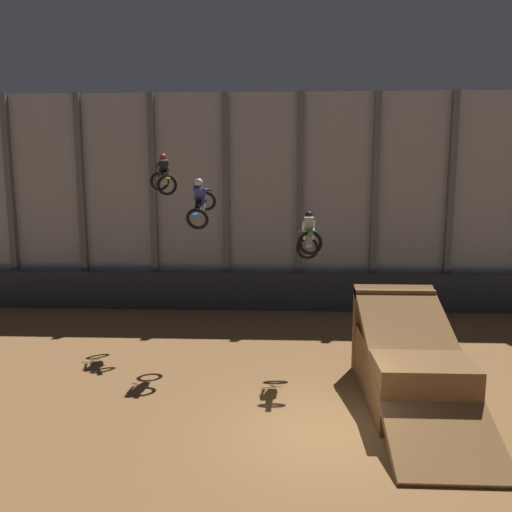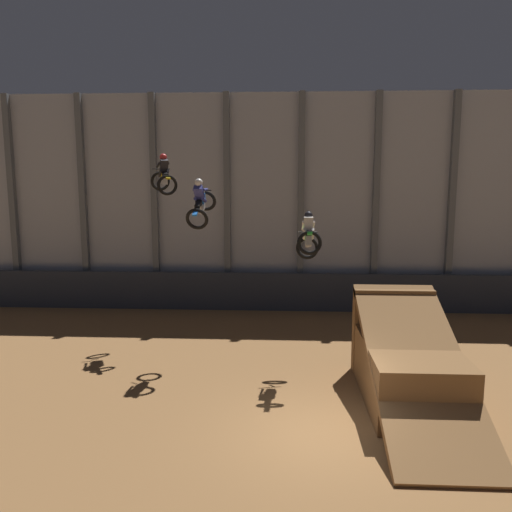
{
  "view_description": "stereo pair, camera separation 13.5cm",
  "coord_description": "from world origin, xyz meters",
  "px_view_note": "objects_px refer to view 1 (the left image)",
  "views": [
    {
      "loc": [
        -0.98,
        -10.99,
        5.9
      ],
      "look_at": [
        -1.75,
        6.2,
        3.29
      ],
      "focal_mm": 35.0,
      "sensor_mm": 36.0,
      "label": 1
    },
    {
      "loc": [
        -0.85,
        -10.98,
        5.9
      ],
      "look_at": [
        -1.75,
        6.2,
        3.29
      ],
      "focal_mm": 35.0,
      "sensor_mm": 36.0,
      "label": 2
    }
  ],
  "objects_px": {
    "dirt_ramp": "(407,363)",
    "rider_bike_center_air": "(201,203)",
    "rider_bike_right_air": "(309,238)",
    "rider_bike_left_air": "(163,177)"
  },
  "relations": [
    {
      "from": "dirt_ramp",
      "to": "rider_bike_right_air",
      "type": "bearing_deg",
      "value": 141.33
    },
    {
      "from": "dirt_ramp",
      "to": "rider_bike_left_air",
      "type": "distance_m",
      "value": 10.59
    },
    {
      "from": "dirt_ramp",
      "to": "rider_bike_center_air",
      "type": "relative_size",
      "value": 3.35
    },
    {
      "from": "dirt_ramp",
      "to": "rider_bike_center_air",
      "type": "bearing_deg",
      "value": 154.17
    },
    {
      "from": "rider_bike_left_air",
      "to": "rider_bike_right_air",
      "type": "xyz_separation_m",
      "value": [
        5.17,
        -2.99,
        -1.89
      ]
    },
    {
      "from": "dirt_ramp",
      "to": "rider_bike_left_air",
      "type": "relative_size",
      "value": 3.47
    },
    {
      "from": "dirt_ramp",
      "to": "rider_bike_right_air",
      "type": "xyz_separation_m",
      "value": [
        -2.6,
        2.08,
        3.21
      ]
    },
    {
      "from": "rider_bike_left_air",
      "to": "rider_bike_right_air",
      "type": "relative_size",
      "value": 1.06
    },
    {
      "from": "dirt_ramp",
      "to": "rider_bike_left_air",
      "type": "bearing_deg",
      "value": 146.88
    },
    {
      "from": "rider_bike_center_air",
      "to": "rider_bike_left_air",
      "type": "bearing_deg",
      "value": 132.23
    }
  ]
}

